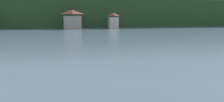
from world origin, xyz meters
The scene contains 3 objects.
wooded_hillside centered at (2.66, 166.54, 5.26)m, with size 352.00×70.99×22.65m.
shore_building_westcentral centered at (0.00, 120.93, 3.56)m, with size 6.96×4.88×7.33m.
shore_building_central centered at (16.17, 120.63, 3.04)m, with size 3.66×4.24×6.26m.
Camera 1 is at (-4.81, 25.40, 5.32)m, focal length 38.94 mm.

